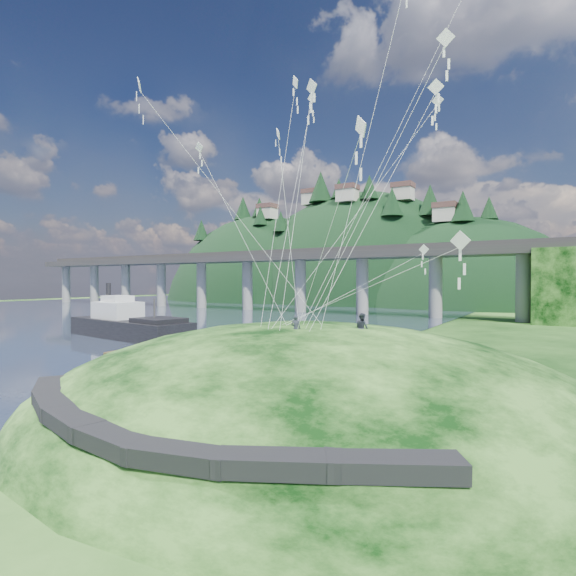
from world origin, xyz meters
The scene contains 10 objects.
ground centered at (0.00, 0.00, 0.00)m, with size 320.00×320.00×0.00m, color black.
water centered at (-72.00, 30.00, 0.01)m, with size 240.00×240.00×0.00m, color #323F5C.
grass_hill centered at (8.00, 2.00, -1.50)m, with size 36.00×32.00×13.00m.
footpath centered at (7.46, -9.74, 2.08)m, with size 22.29×5.84×0.83m.
bridge centered at (-26.46, 70.07, 9.70)m, with size 160.00×11.00×15.00m.
far_ridge centered at (-43.58, 122.17, -7.44)m, with size 153.00×70.00×94.50m.
work_barge centered at (-27.84, 17.69, 1.80)m, with size 21.04×8.20×7.17m.
wooden_dock centered at (-8.69, 7.42, 0.49)m, with size 15.83×3.30×1.12m.
kite_flyers centered at (10.53, 1.53, 5.72)m, with size 3.67×3.12×1.69m.
kite_swarm centered at (10.76, 2.09, 17.73)m, with size 17.20×16.30×20.13m.
Camera 1 is at (20.73, -21.15, 7.56)m, focal length 28.00 mm.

